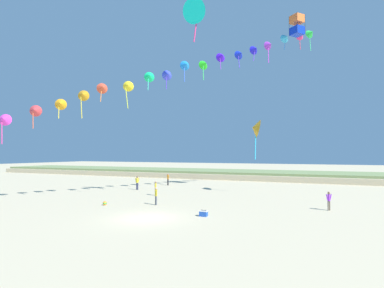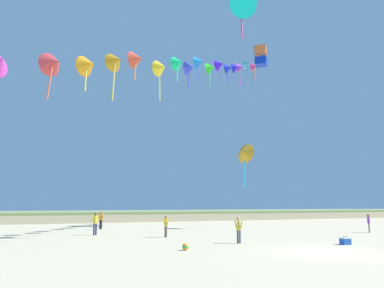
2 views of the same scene
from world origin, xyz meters
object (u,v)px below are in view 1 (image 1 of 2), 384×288
object	(u,v)px
person_near_right	(137,182)
beach_ball	(105,203)
large_kite_low_lead	(297,25)
person_mid_center	(156,195)
large_kite_mid_trail	(255,128)
large_kite_high_solo	(196,11)
beach_cooler	(203,213)
person_near_left	(168,178)
person_far_left	(329,200)
person_far_right	(156,187)

from	to	relation	value
person_near_right	beach_ball	bearing A→B (deg)	-70.80
large_kite_low_lead	beach_ball	world-z (taller)	large_kite_low_lead
person_mid_center	large_kite_low_lead	size ratio (longest dim) A/B	0.66
person_near_right	large_kite_mid_trail	world-z (taller)	large_kite_mid_trail
person_near_right	large_kite_high_solo	size ratio (longest dim) A/B	0.40
large_kite_high_solo	beach_ball	bearing A→B (deg)	-141.64
person_mid_center	beach_cooler	bearing A→B (deg)	-26.44
large_kite_low_lead	large_kite_high_solo	xyz separation A→B (m)	(-8.76, -11.16, -1.54)
person_near_left	beach_cooler	xyz separation A→B (m)	(12.57, -18.14, -0.78)
person_near_left	large_kite_low_lead	distance (m)	26.49
person_near_left	large_kite_mid_trail	size ratio (longest dim) A/B	0.36
beach_cooler	large_kite_high_solo	bearing A→B (deg)	117.34
person_far_left	large_kite_low_lead	distance (m)	22.60
person_near_left	person_far_left	bearing A→B (deg)	-29.51
large_kite_high_solo	beach_ball	distance (m)	20.42
person_far_left	large_kite_high_solo	size ratio (longest dim) A/B	0.34
person_mid_center	beach_ball	world-z (taller)	person_mid_center
person_mid_center	large_kite_mid_trail	distance (m)	14.71
person_far_right	large_kite_mid_trail	xyz separation A→B (m)	(9.90, 5.88, 6.68)
large_kite_low_lead	beach_ball	xyz separation A→B (m)	(-15.41, -16.43, -20.10)
person_mid_center	beach_cooler	size ratio (longest dim) A/B	2.78
person_near_right	person_far_right	distance (m)	5.92
person_far_left	beach_cooler	distance (m)	10.59
person_mid_center	beach_cooler	xyz separation A→B (m)	(5.68, -2.82, -0.71)
person_near_left	person_mid_center	xyz separation A→B (m)	(6.89, -15.31, -0.07)
person_near_right	large_kite_low_lead	bearing A→B (deg)	16.34
person_far_right	large_kite_high_solo	distance (m)	18.84
person_near_left	large_kite_high_solo	size ratio (longest dim) A/B	0.39
person_far_left	beach_cooler	size ratio (longest dim) A/B	2.64
person_far_left	large_kite_mid_trail	distance (m)	12.82
large_kite_mid_trail	large_kite_high_solo	bearing A→B (deg)	-118.26
person_near_right	large_kite_high_solo	xyz separation A→B (m)	(10.42, -5.54, 17.73)
person_far_left	beach_ball	world-z (taller)	person_far_left
person_mid_center	person_far_left	size ratio (longest dim) A/B	1.05
large_kite_low_lead	person_far_left	bearing A→B (deg)	-74.86
person_mid_center	large_kite_high_solo	world-z (taller)	large_kite_high_solo
large_kite_mid_trail	person_far_left	bearing A→B (deg)	-46.40
person_near_left	person_far_left	size ratio (longest dim) A/B	1.12
large_kite_low_lead	beach_cooler	world-z (taller)	large_kite_low_lead
large_kite_mid_trail	beach_ball	xyz separation A→B (m)	(-10.90, -13.17, -7.40)
large_kite_low_lead	large_kite_mid_trail	distance (m)	13.87
person_near_right	person_far_right	world-z (taller)	person_near_right
person_near_left	large_kite_high_solo	bearing A→B (deg)	-51.91
person_mid_center	person_far_right	bearing A→B (deg)	120.56
person_far_left	beach_cooler	xyz separation A→B (m)	(-8.59, -6.17, -0.67)
large_kite_low_lead	beach_cooler	distance (m)	27.10
person_far_right	person_near_left	bearing A→B (deg)	110.50
person_mid_center	large_kite_mid_trail	xyz separation A→B (m)	(6.73, 11.25, 6.66)
large_kite_high_solo	beach_cooler	xyz separation A→B (m)	(3.19, -6.18, -18.54)
person_far_left	large_kite_low_lead	world-z (taller)	large_kite_low_lead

